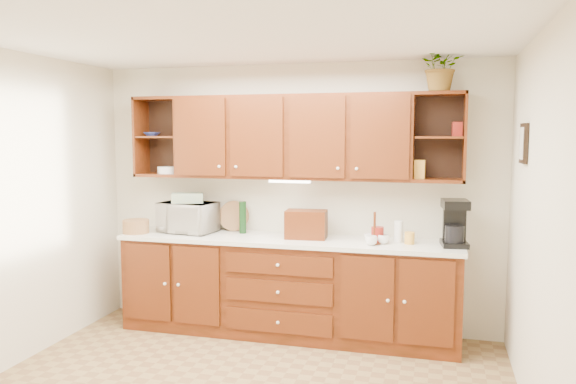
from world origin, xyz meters
The scene contains 24 objects.
ceiling centered at (0.00, 0.00, 2.60)m, with size 4.00×4.00×0.00m, color white.
back_wall centered at (0.00, 1.75, 1.30)m, with size 4.00×4.00×0.00m, color beige.
right_wall centered at (2.00, 0.00, 1.30)m, with size 3.50×3.50×0.00m, color beige.
base_cabinets centered at (0.00, 1.45, 0.45)m, with size 3.20×0.60×0.90m, color #351706.
countertop centered at (0.00, 1.44, 0.92)m, with size 3.24×0.64×0.04m, color silver.
upper_cabinets centered at (0.01, 1.59, 1.89)m, with size 3.20×0.33×0.80m.
undercabinet_light centered at (0.00, 1.53, 1.47)m, with size 0.40×0.05×0.03m, color white.
framed_picture centered at (1.98, 0.90, 1.85)m, with size 0.03×0.24×0.30m, color black.
wicker_basket centered at (-1.52, 1.31, 1.01)m, with size 0.26×0.26×0.13m, color olive.
microwave centered at (-1.04, 1.49, 1.09)m, with size 0.54×0.37×0.30m, color beige.
towel_stack centered at (-1.04, 1.49, 1.29)m, with size 0.31×0.22×0.09m, color tan.
wine_bottle centered at (-0.49, 1.57, 1.10)m, with size 0.07×0.07×0.32m, color black.
woven_tray centered at (-0.63, 1.69, 0.95)m, with size 0.31×0.31×0.02m, color olive.
bread_box centered at (0.18, 1.47, 1.07)m, with size 0.38×0.24×0.27m, color #351706.
mug_tree centered at (0.83, 1.36, 0.98)m, with size 0.26×0.26×0.29m.
canister_red centered at (0.85, 1.41, 1.01)m, with size 0.11×0.11×0.15m, color maroon.
canister_white centered at (1.03, 1.50, 1.04)m, with size 0.08×0.08×0.20m, color white.
canister_yellow centered at (1.14, 1.44, 0.99)m, with size 0.09×0.09×0.11m, color gold.
coffee_maker centered at (1.52, 1.47, 1.14)m, with size 0.25×0.31×0.41m.
bowl_stack centered at (-1.45, 1.56, 1.92)m, with size 0.16×0.16×0.04m, color navy.
plate_stack centered at (-1.29, 1.57, 1.56)m, with size 0.21×0.21×0.07m, color white.
pantry_box_yellow centered at (1.21, 1.56, 1.60)m, with size 0.09×0.07×0.17m, color gold.
pantry_box_red centered at (1.52, 1.58, 1.96)m, with size 0.08×0.07×0.13m, color maroon.
potted_plant centered at (1.37, 1.52, 2.51)m, with size 0.39×0.34×0.43m, color #999999.
Camera 1 is at (1.36, -3.62, 1.92)m, focal length 35.00 mm.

